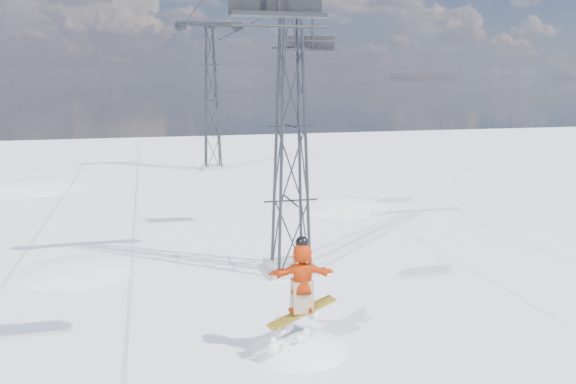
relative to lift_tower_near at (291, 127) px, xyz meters
name	(u,v)px	position (x,y,z in m)	size (l,w,h in m)	color
ground	(341,382)	(-0.80, -8.00, -5.47)	(120.00, 120.00, 0.00)	white
snow_terrain	(150,356)	(-5.57, 13.24, -15.06)	(39.00, 37.00, 22.00)	white
lift_tower_near	(291,127)	(0.00, 0.00, 0.00)	(5.20, 1.80, 11.43)	#999999
lift_tower_far	(212,101)	(0.00, 25.00, 0.00)	(5.20, 1.80, 11.43)	#999999
haul_cables	(238,9)	(0.00, 11.50, 5.38)	(4.46, 51.00, 0.06)	black
lift_chair_near	(278,4)	(-2.20, -7.38, 3.31)	(2.09, 0.60, 2.59)	black
lift_chair_mid	(312,45)	(2.20, 4.83, 3.17)	(2.22, 0.64, 2.76)	black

